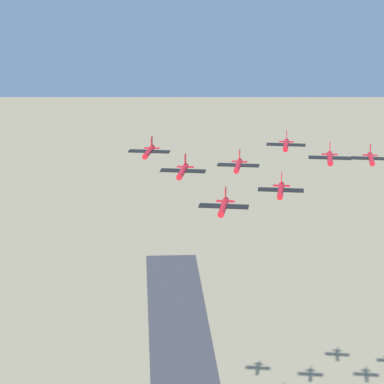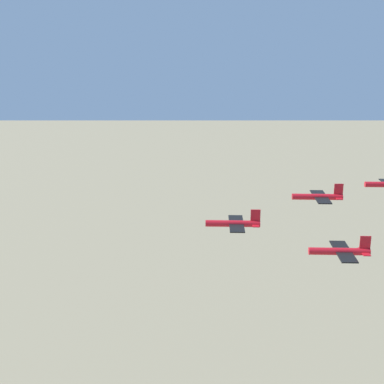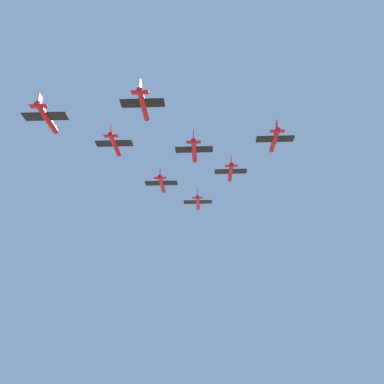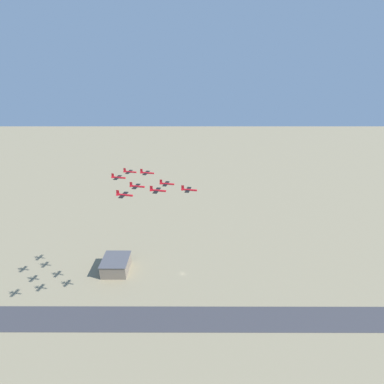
{
  "view_description": "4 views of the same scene",
  "coord_description": "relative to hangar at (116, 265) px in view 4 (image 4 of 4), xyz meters",
  "views": [
    {
      "loc": [
        72.9,
        177.35,
        162.01
      ],
      "look_at": [
        62.78,
        6.26,
        115.3
      ],
      "focal_mm": 85.0,
      "sensor_mm": 36.0,
      "label": 1
    },
    {
      "loc": [
        -38.0,
        30.04,
        146.61
      ],
      "look_at": [
        63.91,
        14.36,
        117.05
      ],
      "focal_mm": 50.0,
      "sensor_mm": 36.0,
      "label": 2
    },
    {
      "loc": [
        37.07,
        -111.54,
        62.0
      ],
      "look_at": [
        53.5,
        0.01,
        113.04
      ],
      "focal_mm": 35.0,
      "sensor_mm": 36.0,
      "label": 3
    },
    {
      "loc": [
        237.99,
        9.94,
        187.77
      ],
      "look_at": [
        64.82,
        9.46,
        114.39
      ],
      "focal_mm": 28.0,
      "sensor_mm": 36.0,
      "label": 4
    }
  ],
  "objects": [
    {
      "name": "jet_7",
      "position": [
        41.08,
        21.78,
        106.75
      ],
      "size": [
        10.13,
        10.53,
        3.52
      ],
      "rotation": [
        0.0,
        0.0,
        6.1
      ],
      "color": "red"
    },
    {
      "name": "jet_2",
      "position": [
        68.6,
        53.17,
        108.15
      ],
      "size": [
        10.13,
        10.53,
        3.52
      ],
      "rotation": [
        0.0,
        0.0,
        6.1
      ],
      "color": "red"
    },
    {
      "name": "runway_strip",
      "position": [
        61.64,
        73.23,
        -6.69
      ],
      "size": [
        27.15,
        587.55,
        0.2
      ],
      "rotation": [
        0.0,
        0.0,
        6.28
      ],
      "color": "#38383D",
      "rests_on": "ground_plane"
    },
    {
      "name": "jet_1",
      "position": [
        47.81,
        57.12,
        104.58
      ],
      "size": [
        10.13,
        10.53,
        3.52
      ],
      "rotation": [
        0.0,
        0.0,
        6.1
      ],
      "color": "red"
    },
    {
      "name": "jet_5",
      "position": [
        75.63,
        33.52,
        108.12
      ],
      "size": [
        10.13,
        10.53,
        3.52
      ],
      "rotation": [
        0.0,
        0.0,
        6.1
      ],
      "color": "red"
    },
    {
      "name": "hangar",
      "position": [
        0.0,
        0.0,
        0.0
      ],
      "size": [
        29.45,
        25.71,
        13.54
      ],
      "color": "#726656",
      "rests_on": "ground_plane"
    },
    {
      "name": "ground_plane",
      "position": [
        4.95,
        65.69,
        -6.79
      ],
      "size": [
        3000.0,
        3000.0,
        0.0
      ],
      "primitive_type": "plane",
      "color": "gray"
    },
    {
      "name": "jet_6",
      "position": [
        20.29,
        25.73,
        103.85
      ],
      "size": [
        10.13,
        10.53,
        3.52
      ],
      "rotation": [
        0.0,
        0.0,
        6.1
      ],
      "color": "red"
    },
    {
      "name": "jet_4",
      "position": [
        54.84,
        37.47,
        105.42
      ],
      "size": [
        10.13,
        10.53,
        3.52
      ],
      "rotation": [
        0.0,
        0.0,
        6.1
      ],
      "color": "red"
    },
    {
      "name": "jet_0",
      "position": [
        61.56,
        72.82,
        105.73
      ],
      "size": [
        10.13,
        10.53,
        3.52
      ],
      "rotation": [
        0.0,
        0.0,
        6.1
      ],
      "color": "red"
    },
    {
      "name": "jet_3",
      "position": [
        34.05,
        41.43,
        107.82
      ],
      "size": [
        10.13,
        10.53,
        3.52
      ],
      "rotation": [
        0.0,
        0.0,
        6.1
      ],
      "color": "red"
    }
  ]
}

